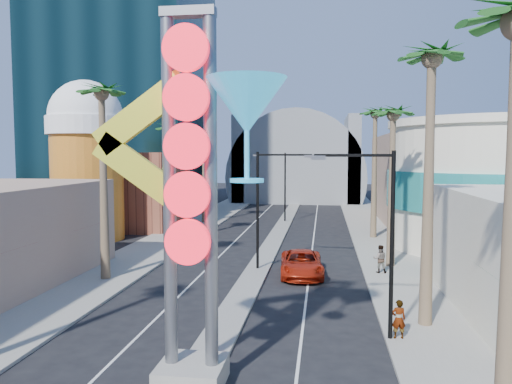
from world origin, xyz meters
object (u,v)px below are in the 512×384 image
object	(u,v)px
red_pickup	(302,264)
pedestrian_b	(380,259)
neon_sign	(214,171)
pedestrian_a	(399,319)

from	to	relation	value
red_pickup	pedestrian_b	distance (m)	5.14
neon_sign	red_pickup	world-z (taller)	neon_sign
pedestrian_a	pedestrian_b	world-z (taller)	pedestrian_b
red_pickup	pedestrian_a	bearing A→B (deg)	-71.44
pedestrian_a	pedestrian_b	xyz separation A→B (m)	(0.53, 11.77, 0.08)
pedestrian_b	red_pickup	bearing A→B (deg)	11.79
neon_sign	pedestrian_a	world-z (taller)	neon_sign
red_pickup	pedestrian_b	world-z (taller)	pedestrian_b
red_pickup	neon_sign	bearing A→B (deg)	-101.96
pedestrian_a	neon_sign	bearing A→B (deg)	29.80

